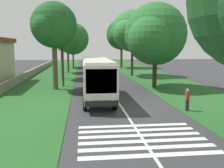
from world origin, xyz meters
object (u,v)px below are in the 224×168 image
trailing_car_0 (91,73)px  roadside_tree_left_2 (72,40)px  roadside_tree_left_3 (53,27)px  roadside_tree_right_1 (131,32)px  roadside_tree_left_1 (61,32)px  roadside_tree_right_2 (121,35)px  trailing_car_1 (89,69)px  roadside_tree_right_3 (154,36)px  roadside_tree_left_0 (67,38)px  utility_pole (63,52)px  trailing_minibus_0 (87,62)px  coach_bus (97,77)px  pedestrian (187,99)px

trailing_car_0 → roadside_tree_left_2: 21.25m
roadside_tree_left_3 → roadside_tree_right_1: 17.18m
roadside_tree_left_1 → roadside_tree_right_2: (19.50, -11.97, 0.41)m
trailing_car_1 → roadside_tree_right_3: bearing=-159.0°
roadside_tree_left_0 → utility_pole: roadside_tree_left_0 is taller
trailing_car_0 → trailing_minibus_0: trailing_minibus_0 is taller
roadside_tree_left_3 → roadside_tree_left_2: bearing=-1.7°
roadside_tree_left_1 → utility_pole: (-8.22, -0.80, -2.85)m
trailing_car_0 → roadside_tree_right_2: size_ratio=0.39×
trailing_car_1 → roadside_tree_left_2: bearing=14.2°
coach_bus → roadside_tree_left_0: size_ratio=1.18×
roadside_tree_right_1 → roadside_tree_left_2: bearing=28.4°
roadside_tree_right_1 → coach_bus: bearing=160.9°
roadside_tree_right_1 → roadside_tree_left_1: bearing=104.1°
roadside_tree_right_3 → roadside_tree_right_1: bearing=1.1°
roadside_tree_right_1 → trailing_minibus_0: bearing=24.7°
roadside_tree_left_0 → roadside_tree_left_1: size_ratio=0.98×
coach_bus → roadside_tree_left_2: bearing=5.2°
trailing_car_0 → roadside_tree_right_2: 20.31m
trailing_car_0 → roadside_tree_left_0: bearing=28.4°
roadside_tree_left_2 → utility_pole: bearing=179.8°
trailing_minibus_0 → roadside_tree_right_1: (-15.18, -6.97, 5.70)m
roadside_tree_right_2 → roadside_tree_left_2: bearing=77.5°
trailing_car_1 → roadside_tree_left_3: roadside_tree_left_3 is taller
roadside_tree_left_0 → roadside_tree_left_3: size_ratio=0.97×
roadside_tree_left_0 → pedestrian: size_ratio=5.58×
trailing_car_1 → roadside_tree_right_1: 11.12m
trailing_car_0 → trailing_minibus_0: size_ratio=0.72×
roadside_tree_right_2 → roadside_tree_right_1: bearing=177.5°
trailing_car_1 → trailing_minibus_0: 9.54m
roadside_tree_left_0 → pedestrian: roadside_tree_left_0 is taller
coach_bus → roadside_tree_left_3: bearing=34.0°
trailing_minibus_0 → roadside_tree_left_0: size_ratio=0.64×
utility_pole → trailing_minibus_0: bearing=-7.6°
trailing_car_1 → roadside_tree_right_3: size_ratio=0.43×
trailing_minibus_0 → roadside_tree_right_2: (1.49, -7.70, 5.88)m
roadside_tree_left_3 → utility_pole: roadside_tree_left_3 is taller
roadside_tree_left_3 → utility_pole: bearing=-23.3°
roadside_tree_left_0 → roadside_tree_right_2: bearing=-49.0°
trailing_car_1 → roadside_tree_right_1: bearing=-129.4°
roadside_tree_right_1 → utility_pole: (-11.04, 10.45, -3.07)m
roadside_tree_left_0 → pedestrian: bearing=-161.3°
roadside_tree_right_2 → roadside_tree_right_3: bearing=179.1°
coach_bus → trailing_car_1: bearing=0.3°
roadside_tree_left_1 → pedestrian: size_ratio=5.72×
roadside_tree_left_1 → utility_pole: roadside_tree_left_1 is taller
roadside_tree_left_3 → pedestrian: 17.22m
trailing_car_0 → trailing_car_1: size_ratio=1.00×
trailing_car_1 → roadside_tree_left_1: 11.46m
roadside_tree_left_3 → trailing_car_0: bearing=-20.8°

